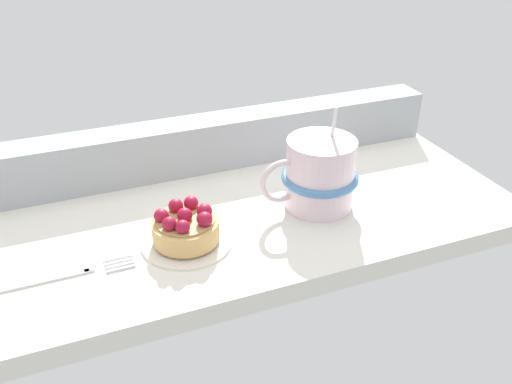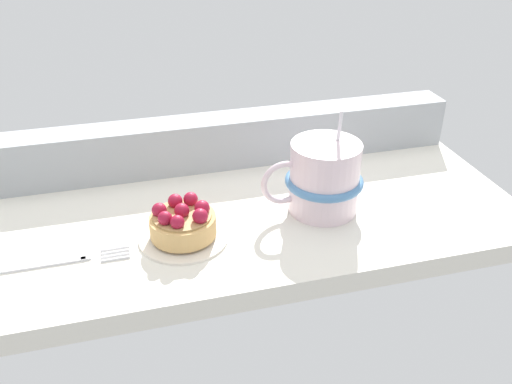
% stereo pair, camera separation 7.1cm
% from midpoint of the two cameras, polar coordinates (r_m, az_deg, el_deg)
% --- Properties ---
extents(ground_plane, '(0.82, 0.35, 0.03)m').
position_cam_midpoint_polar(ground_plane, '(0.77, -0.43, -2.98)').
color(ground_plane, silver).
extents(window_rail_back, '(0.80, 0.06, 0.08)m').
position_cam_midpoint_polar(window_rail_back, '(0.87, -2.86, 5.11)').
color(window_rail_back, '#9EA3A8').
rests_on(window_rail_back, ground_plane).
extents(dessert_plate, '(0.12, 0.12, 0.01)m').
position_cam_midpoint_polar(dessert_plate, '(0.71, -4.68, -4.72)').
color(dessert_plate, silver).
rests_on(dessert_plate, ground_plane).
extents(raspberry_tart, '(0.08, 0.08, 0.05)m').
position_cam_midpoint_polar(raspberry_tart, '(0.69, -4.74, -3.17)').
color(raspberry_tart, tan).
rests_on(raspberry_tart, dessert_plate).
extents(coffee_mug, '(0.14, 0.11, 0.15)m').
position_cam_midpoint_polar(coffee_mug, '(0.75, 9.72, 1.37)').
color(coffee_mug, silver).
rests_on(coffee_mug, ground_plane).
extents(dessert_fork, '(0.16, 0.02, 0.01)m').
position_cam_midpoint_polar(dessert_fork, '(0.69, -16.58, -6.98)').
color(dessert_fork, silver).
rests_on(dessert_fork, ground_plane).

